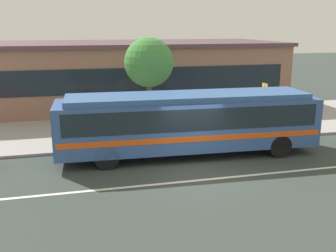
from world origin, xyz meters
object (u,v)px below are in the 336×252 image
Objects in this scene: pedestrian_walking_along_curb at (149,120)px; pedestrian_standing_by_tree at (167,114)px; transit_bus at (189,120)px; street_tree_near_stop at (149,63)px; pedestrian_waiting_near_sign at (72,125)px; bus_stop_sign at (264,102)px.

pedestrian_walking_along_curb is 1.46m from pedestrian_standing_by_tree.
pedestrian_walking_along_curb is (-1.27, 2.51, -0.52)m from transit_bus.
street_tree_near_stop is (0.43, 2.14, 2.59)m from pedestrian_walking_along_curb.
pedestrian_walking_along_curb is 0.99× the size of pedestrian_standing_by_tree.
pedestrian_waiting_near_sign is (-4.96, 2.24, -0.52)m from transit_bus.
street_tree_near_stop reaches higher than pedestrian_walking_along_curb.
pedestrian_waiting_near_sign is 9.69m from bus_stop_sign.
transit_bus is at bearing -79.80° from street_tree_near_stop.
bus_stop_sign is 6.36m from street_tree_near_stop.
street_tree_near_stop reaches higher than transit_bus.
bus_stop_sign is 0.53× the size of street_tree_near_stop.
transit_bus reaches higher than pedestrian_waiting_near_sign.
pedestrian_waiting_near_sign is 0.34× the size of street_tree_near_stop.
pedestrian_standing_by_tree is at bearing 13.81° from pedestrian_waiting_near_sign.
bus_stop_sign is (4.70, 2.14, 0.19)m from transit_bus.
pedestrian_waiting_near_sign is 1.00× the size of pedestrian_walking_along_curb.
pedestrian_standing_by_tree is at bearing 165.02° from bus_stop_sign.
pedestrian_standing_by_tree reaches higher than pedestrian_waiting_near_sign.
pedestrian_standing_by_tree is at bearing 38.70° from pedestrian_walking_along_curb.
pedestrian_walking_along_curb is (3.70, 0.27, -0.00)m from pedestrian_waiting_near_sign.
transit_bus is 5.16m from street_tree_near_stop.
pedestrian_walking_along_curb is 3.39m from street_tree_near_stop.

